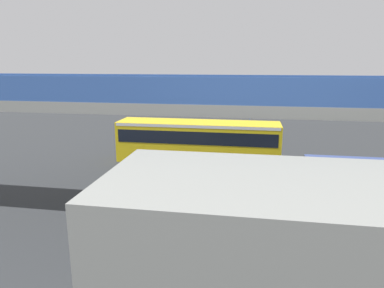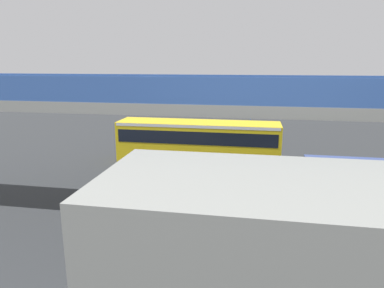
{
  "view_description": "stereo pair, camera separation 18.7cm",
  "coord_description": "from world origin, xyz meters",
  "px_view_note": "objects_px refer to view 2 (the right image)",
  "views": [
    {
      "loc": [
        -3.42,
        24.65,
        7.27
      ],
      "look_at": [
        0.56,
        1.34,
        1.6
      ],
      "focal_mm": 31.99,
      "sensor_mm": 36.0,
      "label": 1
    },
    {
      "loc": [
        -3.61,
        24.62,
        7.27
      ],
      "look_at": [
        0.56,
        1.34,
        1.6
      ],
      "focal_mm": 31.99,
      "sensor_mm": 36.0,
      "label": 2
    }
  ],
  "objects_px": {
    "bicycle_orange": "(353,176)",
    "traffic_sign": "(250,128)",
    "pedestrian": "(238,145)",
    "city_bus": "(198,139)",
    "parked_van": "(351,176)"
  },
  "relations": [
    {
      "from": "city_bus",
      "to": "parked_van",
      "type": "xyz_separation_m",
      "value": [
        -9.22,
        4.59,
        -0.7
      ]
    },
    {
      "from": "parked_van",
      "to": "pedestrian",
      "type": "xyz_separation_m",
      "value": [
        6.46,
        -7.37,
        -0.3
      ]
    },
    {
      "from": "city_bus",
      "to": "pedestrian",
      "type": "height_order",
      "value": "city_bus"
    },
    {
      "from": "city_bus",
      "to": "pedestrian",
      "type": "relative_size",
      "value": 6.44
    },
    {
      "from": "bicycle_orange",
      "to": "pedestrian",
      "type": "relative_size",
      "value": 0.99
    },
    {
      "from": "city_bus",
      "to": "parked_van",
      "type": "relative_size",
      "value": 2.4
    },
    {
      "from": "city_bus",
      "to": "traffic_sign",
      "type": "height_order",
      "value": "city_bus"
    },
    {
      "from": "bicycle_orange",
      "to": "pedestrian",
      "type": "height_order",
      "value": "pedestrian"
    },
    {
      "from": "bicycle_orange",
      "to": "traffic_sign",
      "type": "relative_size",
      "value": 0.63
    },
    {
      "from": "city_bus",
      "to": "bicycle_orange",
      "type": "xyz_separation_m",
      "value": [
        -10.11,
        1.9,
        -1.51
      ]
    },
    {
      "from": "city_bus",
      "to": "pedestrian",
      "type": "distance_m",
      "value": 4.04
    },
    {
      "from": "pedestrian",
      "to": "traffic_sign",
      "type": "xyz_separation_m",
      "value": [
        -0.87,
        -2.2,
        1.0
      ]
    },
    {
      "from": "traffic_sign",
      "to": "city_bus",
      "type": "bearing_deg",
      "value": 53.97
    },
    {
      "from": "bicycle_orange",
      "to": "traffic_sign",
      "type": "height_order",
      "value": "traffic_sign"
    },
    {
      "from": "city_bus",
      "to": "parked_van",
      "type": "bearing_deg",
      "value": 153.55
    }
  ]
}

